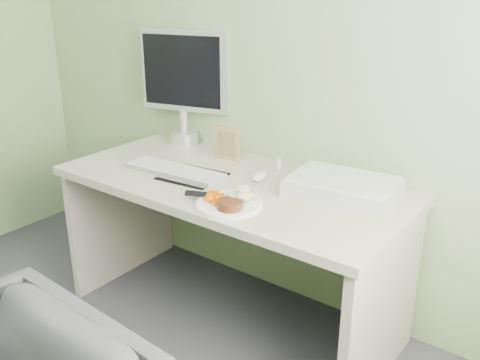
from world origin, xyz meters
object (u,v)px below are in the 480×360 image
Objects in this scene: monitor at (185,81)px; plate at (229,205)px; desk at (231,217)px; scanner at (343,188)px.

plate is at bearing -51.55° from monitor.
plate is 0.44× the size of monitor.
desk is 0.82m from monitor.
scanner reaches higher than desk.
plate is (0.17, -0.23, 0.19)m from desk.
plate is at bearing -53.66° from desk.
desk is 0.35m from plate.
scanner is 1.09m from monitor.
desk is at bearing 126.34° from plate.
scanner reaches higher than plate.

